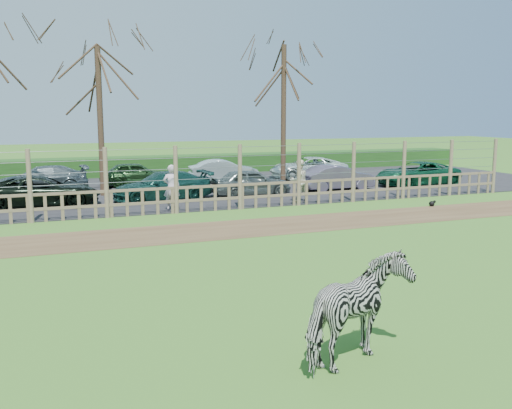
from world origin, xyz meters
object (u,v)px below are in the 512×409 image
object	(u,v)px
visitor_a	(172,187)
car_12	(308,168)
zebra	(358,311)
car_4	(251,182)
car_2	(43,191)
car_3	(163,186)
tree_mid	(99,85)
car_10	(136,174)
crow	(432,203)
car_11	(224,171)
visitor_b	(299,181)
car_6	(417,174)
car_5	(336,178)
tree_right	(284,81)
car_9	(42,179)

from	to	relation	value
visitor_a	car_12	xyz separation A→B (m)	(9.46, 7.46, -0.26)
zebra	car_4	bearing A→B (deg)	-41.72
car_2	car_3	world-z (taller)	same
tree_mid	car_10	bearing A→B (deg)	55.65
car_3	car_4	size ratio (longest dim) A/B	1.17
car_3	car_4	world-z (taller)	same
crow	visitor_a	bearing A→B (deg)	164.50
visitor_a	car_10	bearing A→B (deg)	-71.65
car_11	car_12	xyz separation A→B (m)	(4.91, -0.09, 0.00)
visitor_a	visitor_b	bearing A→B (deg)	-159.71
car_6	car_12	distance (m)	6.09
car_2	car_3	bearing A→B (deg)	-85.96
visitor_a	car_5	bearing A→B (deg)	-144.84
tree_right	car_2	world-z (taller)	tree_right
car_2	car_4	bearing A→B (deg)	-87.05
zebra	car_3	xyz separation A→B (m)	(0.70, 16.66, -0.17)
visitor_a	visitor_b	xyz separation A→B (m)	(5.41, 0.21, 0.00)
car_5	car_9	bearing A→B (deg)	67.91
tree_right	car_12	world-z (taller)	tree_right
car_10	car_11	distance (m)	4.59
crow	car_10	distance (m)	14.44
car_2	car_4	world-z (taller)	same
tree_right	visitor_b	world-z (taller)	tree_right
zebra	car_12	distance (m)	23.74
tree_mid	crow	distance (m)	14.88
visitor_b	car_5	xyz separation A→B (m)	(3.14, 2.42, -0.26)
tree_mid	car_6	bearing A→B (deg)	-8.56
car_4	car_9	bearing A→B (deg)	62.29
tree_right	car_10	size ratio (longest dim) A/B	2.09
car_3	car_5	size ratio (longest dim) A/B	1.14
tree_mid	car_6	xyz separation A→B (m)	(15.17, -2.28, -4.23)
car_4	visitor_a	bearing A→B (deg)	121.20
car_4	car_10	xyz separation A→B (m)	(-4.15, 5.38, 0.00)
tree_right	car_6	bearing A→B (deg)	-24.28
car_12	car_3	bearing A→B (deg)	-56.23
car_3	car_9	size ratio (longest dim) A/B	1.00
tree_mid	car_4	bearing A→B (deg)	-22.94
car_12	car_9	bearing A→B (deg)	-82.63
car_10	crow	bearing A→B (deg)	-134.21
car_5	car_10	xyz separation A→B (m)	(-8.59, 5.13, 0.00)
tree_right	car_6	xyz separation A→B (m)	(6.17, -2.78, -4.60)
car_4	car_10	size ratio (longest dim) A/B	1.00
car_6	tree_right	bearing A→B (deg)	-114.78
zebra	car_11	world-z (taller)	zebra
car_2	car_5	size ratio (longest dim) A/B	1.19
tree_right	car_6	size ratio (longest dim) A/B	1.70
zebra	car_12	bearing A→B (deg)	-50.88
tree_mid	car_9	size ratio (longest dim) A/B	1.65
car_10	car_3	bearing A→B (deg)	-174.86
car_12	visitor_a	bearing A→B (deg)	-45.81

